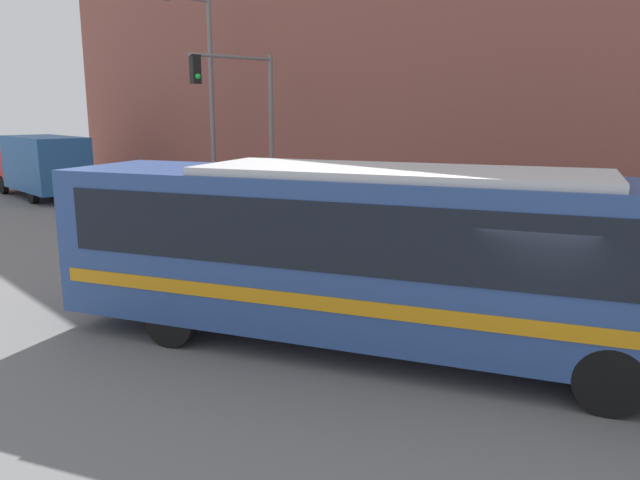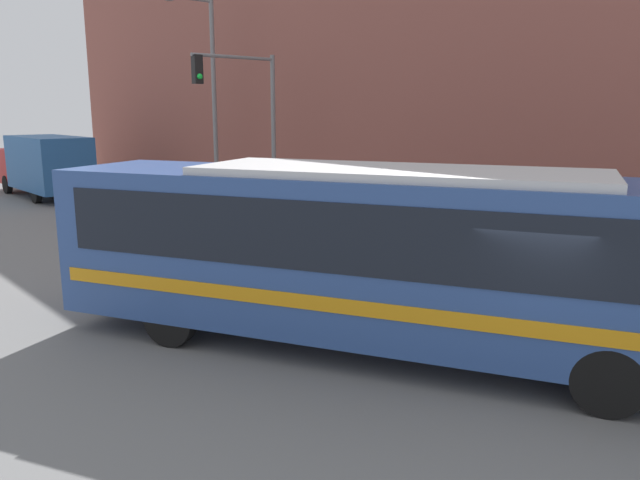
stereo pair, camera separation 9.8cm
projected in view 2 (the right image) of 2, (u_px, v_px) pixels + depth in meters
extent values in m
plane|color=slate|center=(522.00, 377.00, 9.73)|extent=(120.00, 120.00, 0.00)
cube|color=#B7B2A8|center=(192.00, 200.00, 28.09)|extent=(2.43, 70.00, 0.17)
cube|color=brown|center=(299.00, 81.00, 27.89)|extent=(6.00, 32.95, 10.66)
cube|color=#2D4C8C|center=(394.00, 255.00, 10.37)|extent=(7.66, 11.83, 2.62)
cube|color=black|center=(395.00, 227.00, 10.27)|extent=(7.26, 10.99, 1.09)
cube|color=orange|center=(393.00, 288.00, 10.49)|extent=(7.48, 11.42, 0.24)
cube|color=silver|center=(396.00, 173.00, 10.09)|extent=(5.04, 6.92, 0.16)
cylinder|color=black|center=(233.00, 286.00, 12.97)|extent=(0.69, 1.00, 0.98)
cylinder|color=black|center=(171.00, 319.00, 10.96)|extent=(0.69, 1.00, 0.98)
cylinder|color=black|center=(601.00, 329.00, 10.44)|extent=(0.69, 1.00, 0.98)
cylinder|color=black|center=(608.00, 382.00, 8.43)|extent=(0.69, 1.00, 0.98)
cube|color=#265999|center=(49.00, 163.00, 28.82)|extent=(2.32, 5.37, 2.43)
cube|color=#B21919|center=(25.00, 166.00, 31.63)|extent=(2.21, 2.09, 1.71)
cylinder|color=black|center=(7.00, 185.00, 30.88)|extent=(0.25, 0.90, 0.90)
cylinder|color=black|center=(36.00, 193.00, 27.67)|extent=(0.25, 0.90, 0.90)
cylinder|color=#999999|center=(479.00, 253.00, 16.12)|extent=(0.21, 0.21, 0.58)
sphere|color=#999999|center=(480.00, 240.00, 16.05)|extent=(0.20, 0.20, 0.20)
cylinder|color=#999999|center=(483.00, 253.00, 16.03)|extent=(0.09, 0.13, 0.09)
cylinder|color=slate|center=(274.00, 139.00, 22.21)|extent=(0.16, 0.16, 5.78)
cylinder|color=slate|center=(234.00, 57.00, 20.62)|extent=(3.20, 0.11, 0.11)
cube|color=black|center=(197.00, 69.00, 19.80)|extent=(0.30, 0.24, 0.90)
sphere|color=#19D83F|center=(200.00, 76.00, 19.75)|extent=(0.18, 0.18, 0.18)
cylinder|color=slate|center=(369.00, 224.00, 18.99)|extent=(0.06, 0.06, 0.98)
cylinder|color=#4C4C51|center=(369.00, 205.00, 18.87)|extent=(0.14, 0.14, 0.22)
cylinder|color=slate|center=(215.00, 106.00, 24.98)|extent=(0.18, 0.18, 8.13)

